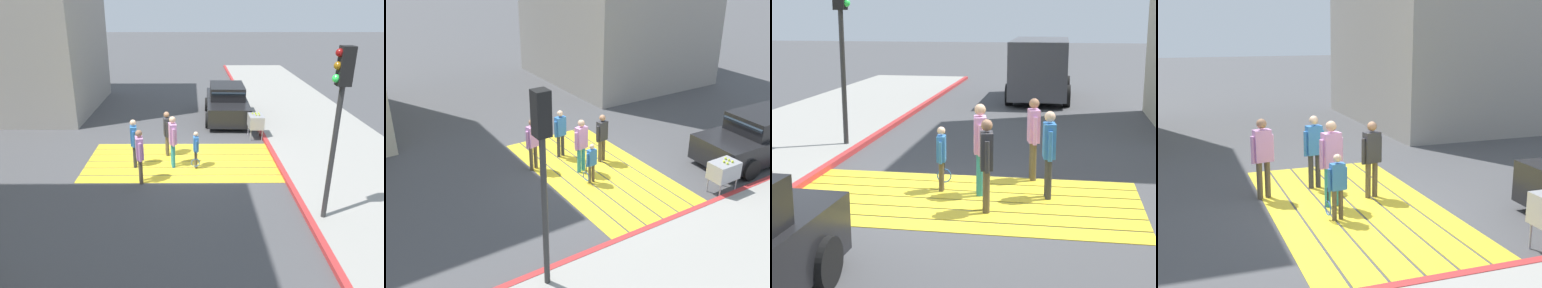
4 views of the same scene
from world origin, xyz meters
TOP-DOWN VIEW (x-y plane):
  - ground_plane at (0.00, 0.00)m, footprint 120.00×120.00m
  - crosswalk_stripes at (0.00, 0.00)m, footprint 6.40×3.25m
  - sidewalk_west at (-5.60, 0.00)m, footprint 4.80×40.00m
  - curb_painted at (-3.25, 0.00)m, footprint 0.16×40.00m
  - car_parked_near_curb at (-2.00, -5.01)m, footprint 2.09×4.36m
  - traffic_light_corner at (-3.58, 3.67)m, footprint 0.39×0.28m
  - tennis_ball_cart at (-2.90, -2.32)m, footprint 0.56×0.80m
  - pedestrian_adult_lead at (0.26, 0.39)m, footprint 0.28×0.50m
  - pedestrian_adult_trailing at (1.52, 0.39)m, footprint 0.25×0.47m
  - pedestrian_adult_side at (0.51, -0.55)m, footprint 0.26×0.47m
  - pedestrian_teen_behind at (1.18, 1.56)m, footprint 0.28×0.48m
  - pedestrian_child_with_racket at (-0.48, 0.51)m, footprint 0.29×0.40m

SIDE VIEW (x-z plane):
  - ground_plane at x=0.00m, z-range 0.00..0.00m
  - crosswalk_stripes at x=0.00m, z-range 0.00..0.01m
  - sidewalk_west at x=-5.60m, z-range 0.00..0.12m
  - curb_painted at x=-3.25m, z-range 0.00..0.13m
  - tennis_ball_cart at x=-2.90m, z-range 0.19..1.21m
  - pedestrian_child_with_racket at x=-0.48m, z-range 0.07..1.32m
  - car_parked_near_curb at x=-2.00m, z-range -0.05..1.52m
  - pedestrian_adult_side at x=0.51m, z-range 0.13..1.74m
  - pedestrian_adult_trailing at x=1.52m, z-range 0.13..1.75m
  - pedestrian_teen_behind at x=1.18m, z-range 0.14..1.81m
  - pedestrian_adult_lead at x=0.26m, z-range 0.14..1.86m
  - traffic_light_corner at x=-3.58m, z-range 0.92..5.16m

